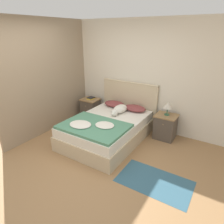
# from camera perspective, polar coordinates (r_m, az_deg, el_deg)

# --- Properties ---
(ground_plane) EXTENTS (16.00, 16.00, 0.00)m
(ground_plane) POSITION_cam_1_polar(r_m,az_deg,el_deg) (3.79, -9.22, -14.81)
(ground_plane) COLOR #997047
(wall_back) EXTENTS (9.00, 0.06, 2.55)m
(wall_back) POSITION_cam_1_polar(r_m,az_deg,el_deg) (4.93, 6.48, 10.38)
(wall_back) COLOR beige
(wall_back) RESTS_ON ground_plane
(wall_side_left) EXTENTS (0.06, 3.10, 2.55)m
(wall_side_left) POSITION_cam_1_polar(r_m,az_deg,el_deg) (5.01, -16.02, 9.88)
(wall_side_left) COLOR gray
(wall_side_left) RESTS_ON ground_plane
(bed) EXTENTS (1.40, 1.97, 0.50)m
(bed) POSITION_cam_1_polar(r_m,az_deg,el_deg) (4.42, -1.37, -5.08)
(bed) COLOR #C6B28E
(bed) RESTS_ON ground_plane
(headboard) EXTENTS (1.48, 0.06, 1.13)m
(headboard) POSITION_cam_1_polar(r_m,az_deg,el_deg) (5.09, 4.87, 2.75)
(headboard) COLOR #C6B28E
(headboard) RESTS_ON ground_plane
(nightstand_left) EXTENTS (0.46, 0.42, 0.56)m
(nightstand_left) POSITION_cam_1_polar(r_m,az_deg,el_deg) (5.54, -6.16, 0.98)
(nightstand_left) COLOR #4C4238
(nightstand_left) RESTS_ON ground_plane
(nightstand_right) EXTENTS (0.46, 0.42, 0.56)m
(nightstand_right) POSITION_cam_1_polar(r_m,az_deg,el_deg) (4.63, 14.99, -4.05)
(nightstand_right) COLOR #4C4238
(nightstand_right) RESTS_ON ground_plane
(pillow_left) EXTENTS (0.54, 0.34, 0.13)m
(pillow_left) POSITION_cam_1_polar(r_m,az_deg,el_deg) (5.02, 0.70, 2.33)
(pillow_left) COLOR brown
(pillow_left) RESTS_ON bed
(pillow_right) EXTENTS (0.54, 0.34, 0.13)m
(pillow_right) POSITION_cam_1_polar(r_m,az_deg,el_deg) (4.77, 6.53, 1.09)
(pillow_right) COLOR brown
(pillow_right) RESTS_ON bed
(quilt) EXTENTS (1.29, 0.93, 0.09)m
(quilt) POSITION_cam_1_polar(r_m,az_deg,el_deg) (3.95, -5.37, -4.00)
(quilt) COLOR #4C8466
(quilt) RESTS_ON bed
(dog) EXTENTS (0.27, 0.66, 0.18)m
(dog) POSITION_cam_1_polar(r_m,az_deg,el_deg) (4.61, 2.07, 0.72)
(dog) COLOR silver
(dog) RESTS_ON bed
(book_stack) EXTENTS (0.16, 0.20, 0.05)m
(book_stack) POSITION_cam_1_polar(r_m,az_deg,el_deg) (5.45, -6.07, 3.98)
(book_stack) COLOR gold
(book_stack) RESTS_ON nightstand_left
(table_lamp) EXTENTS (0.21, 0.21, 0.30)m
(table_lamp) POSITION_cam_1_polar(r_m,az_deg,el_deg) (4.45, 15.67, 1.81)
(table_lamp) COLOR #336B4C
(table_lamp) RESTS_ON nightstand_right
(rug) EXTENTS (1.17, 0.69, 0.00)m
(rug) POSITION_cam_1_polar(r_m,az_deg,el_deg) (3.49, 12.02, -18.83)
(rug) COLOR #335B70
(rug) RESTS_ON ground_plane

